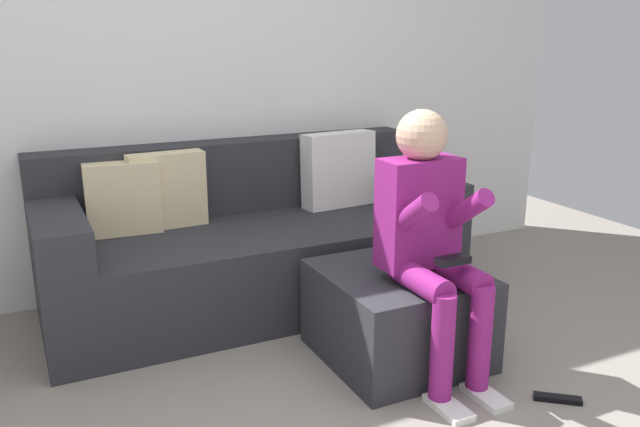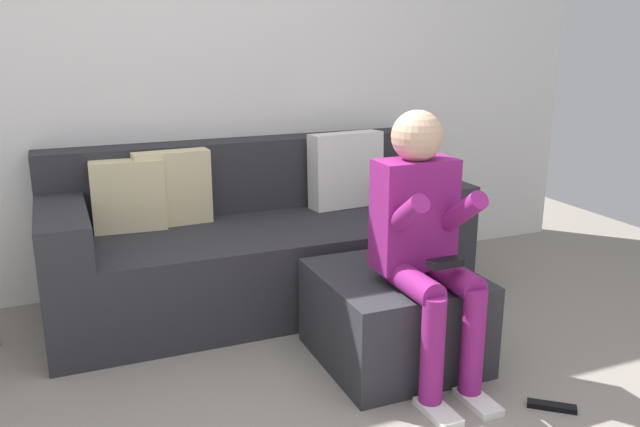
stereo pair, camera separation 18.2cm
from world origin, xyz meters
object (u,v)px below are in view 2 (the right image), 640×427
(ottoman, at_px, (394,316))
(remote_near_ottoman, at_px, (552,406))
(person_seated, at_px, (424,231))
(couch_sectional, at_px, (254,242))

(ottoman, bearing_deg, remote_near_ottoman, -58.23)
(ottoman, relative_size, person_seated, 0.60)
(couch_sectional, distance_m, ottoman, 1.00)
(couch_sectional, distance_m, remote_near_ottoman, 1.74)
(person_seated, xyz_separation_m, remote_near_ottoman, (0.35, -0.44, -0.64))
(ottoman, bearing_deg, person_seated, -79.37)
(ottoman, distance_m, remote_near_ottoman, 0.75)
(ottoman, xyz_separation_m, remote_near_ottoman, (0.38, -0.62, -0.20))
(couch_sectional, height_order, ottoman, couch_sectional)
(couch_sectional, bearing_deg, ottoman, -67.84)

